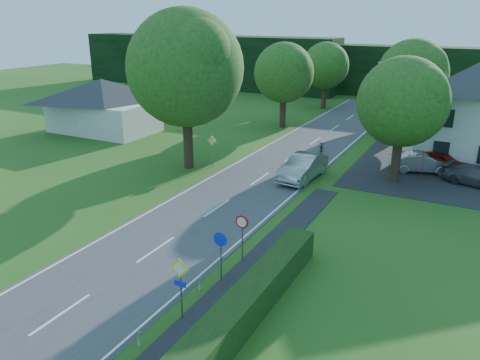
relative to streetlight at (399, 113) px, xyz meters
The scene contains 25 objects.
road 13.59m from the streetlight, 128.88° to the right, with size 7.00×80.00×0.04m, color #3E3E41.
parking_pad 6.65m from the streetlight, 37.30° to the left, with size 14.00×16.00×0.04m, color #242427.
line_edge_left 15.73m from the streetlight, 138.52° to the right, with size 0.12×80.00×0.01m, color white.
line_edge_right 11.95m from the streetlight, 115.70° to the right, with size 0.12×80.00×0.01m, color white.
line_centre 13.58m from the streetlight, 128.88° to the right, with size 0.12×80.00×0.01m, color white, non-canonical shape.
tree_main 15.35m from the streetlight, 156.89° to the right, with size 9.40×9.40×11.64m, color #1B4C17, non-canonical shape.
tree_left_far 16.45m from the streetlight, 142.56° to the left, with size 7.00×7.00×8.58m, color #1B4C17, non-canonical shape.
tree_right_far 12.05m from the streetlight, 95.06° to the left, with size 7.40×7.40×9.09m, color #1B4C17, non-canonical shape.
tree_left_back 25.34m from the streetlight, 119.73° to the left, with size 6.60×6.60×8.07m, color #1B4C17, non-canonical shape.
tree_right_back 20.12m from the streetlight, 95.89° to the left, with size 6.20×6.20×7.56m, color #1B4C17, non-canonical shape.
tree_right_mid 2.05m from the streetlight, 77.66° to the right, with size 7.00×7.00×8.58m, color #1B4C17, non-canonical shape.
treeline_left 48.22m from the streetlight, 138.42° to the left, with size 44.00×6.00×8.00m, color black.
treeline_right 36.01m from the streetlight, 90.10° to the left, with size 30.00×5.00×7.00m, color black.
bungalow_left 28.12m from the streetlight, behind, with size 11.00×6.50×5.20m.
streetlight is the anchor object (origin of this frame).
sign_priority_right 22.50m from the streetlight, 99.70° to the right, with size 0.78×0.09×2.59m.
sign_roundabout 19.59m from the streetlight, 101.19° to the right, with size 0.64×0.08×2.37m.
sign_speed_limit 17.64m from the streetlight, 102.46° to the right, with size 0.64×0.11×2.37m.
sign_priority_left 13.80m from the streetlight, 158.22° to the right, with size 0.78×0.09×2.44m.
moving_car 7.91m from the streetlight, 139.64° to the right, with size 1.81×5.19×1.71m, color #AFAEB3.
motorcycle 7.72m from the streetlight, 159.79° to the left, with size 0.73×2.10×1.10m, color black.
parked_car_red 5.15m from the streetlight, 30.89° to the left, with size 1.76×4.37×1.49m, color maroon.
parked_car_silver_a 4.24m from the streetlight, 28.89° to the left, with size 1.53×4.39×1.45m, color #B3B3B8.
parked_car_grey 6.85m from the streetlight, ahead, with size 1.81×4.45×1.29m, color #535257.
parasol 3.98m from the streetlight, 14.00° to the right, with size 2.22×2.26×2.04m, color red.
Camera 1 is at (13.30, -4.39, 10.97)m, focal length 35.00 mm.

